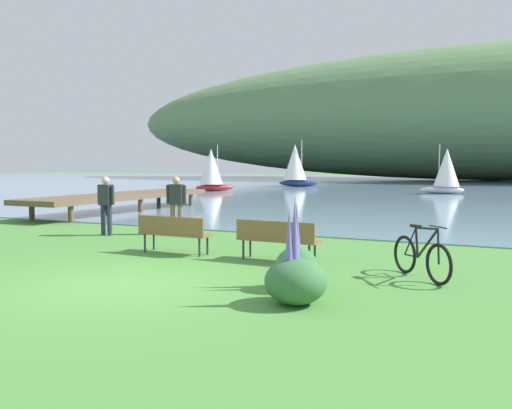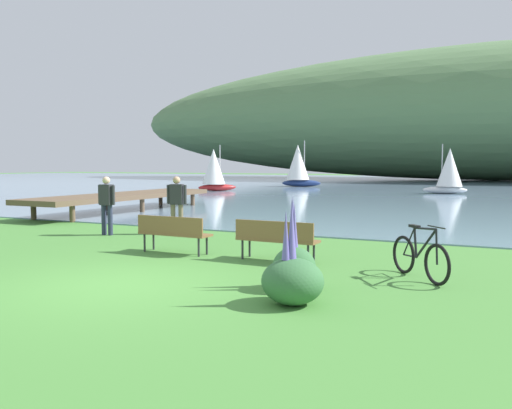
# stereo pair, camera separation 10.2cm
# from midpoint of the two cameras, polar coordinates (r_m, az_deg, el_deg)

# --- Properties ---
(ground_plane) EXTENTS (200.00, 200.00, 0.00)m
(ground_plane) POSITION_cam_midpoint_polar(r_m,az_deg,el_deg) (9.44, -14.44, -8.42)
(ground_plane) COLOR #478438
(bay_water) EXTENTS (180.00, 80.00, 0.04)m
(bay_water) POSITION_cam_midpoint_polar(r_m,az_deg,el_deg) (54.46, 18.79, 2.00)
(bay_water) COLOR #7A99B2
(bay_water) RESTS_ON ground
(distant_hillside) EXTENTS (103.97, 28.00, 16.75)m
(distant_hillside) POSITION_cam_midpoint_polar(r_m,az_deg,el_deg) (72.99, 24.41, 8.99)
(distant_hillside) COLOR #567A4C
(distant_hillside) RESTS_ON bay_water
(park_bench_near_camera) EXTENTS (1.82, 0.54, 0.88)m
(park_bench_near_camera) POSITION_cam_midpoint_polar(r_m,az_deg,el_deg) (12.33, -9.16, -2.88)
(park_bench_near_camera) COLOR brown
(park_bench_near_camera) RESTS_ON ground
(park_bench_further_along) EXTENTS (1.81, 0.53, 0.88)m
(park_bench_further_along) POSITION_cam_midpoint_polar(r_m,az_deg,el_deg) (11.22, 2.03, -3.54)
(park_bench_further_along) COLOR brown
(park_bench_further_along) RESTS_ON ground
(bicycle_leaning_near_bench) EXTENTS (1.22, 1.37, 1.01)m
(bicycle_leaning_near_bench) POSITION_cam_midpoint_polar(r_m,az_deg,el_deg) (9.96, 17.17, -5.46)
(bicycle_leaning_near_bench) COLOR black
(bicycle_leaning_near_bench) RESTS_ON ground
(person_at_shoreline) EXTENTS (0.59, 0.31, 1.71)m
(person_at_shoreline) POSITION_cam_midpoint_polar(r_m,az_deg,el_deg) (15.71, -8.81, 0.36)
(person_at_shoreline) COLOR #72604C
(person_at_shoreline) RESTS_ON ground
(person_on_the_grass) EXTENTS (0.61, 0.23, 1.71)m
(person_on_the_grass) POSITION_cam_midpoint_polar(r_m,az_deg,el_deg) (15.92, -16.11, 0.29)
(person_on_the_grass) COLOR #282D47
(person_on_the_grass) RESTS_ON ground
(echium_bush_closest_to_camera) EXTENTS (0.93, 0.93, 1.60)m
(echium_bush_closest_to_camera) POSITION_cam_midpoint_polar(r_m,az_deg,el_deg) (7.84, 3.93, -7.97)
(echium_bush_closest_to_camera) COLOR #386B3D
(echium_bush_closest_to_camera) RESTS_ON ground
(echium_bush_mid_cluster) EXTENTS (0.73, 0.73, 1.55)m
(echium_bush_mid_cluster) POSITION_cam_midpoint_polar(r_m,az_deg,el_deg) (8.77, 4.06, -6.49)
(echium_bush_mid_cluster) COLOR #386B3D
(echium_bush_mid_cluster) RESTS_ON ground
(sailboat_nearest_to_shore) EXTENTS (3.00, 1.97, 3.41)m
(sailboat_nearest_to_shore) POSITION_cam_midpoint_polar(r_m,az_deg,el_deg) (38.52, 19.83, 3.50)
(sailboat_nearest_to_shore) COLOR white
(sailboat_nearest_to_shore) RESTS_ON bay_water
(sailboat_mid_bay) EXTENTS (3.67, 2.44, 4.16)m
(sailboat_mid_bay) POSITION_cam_midpoint_polar(r_m,az_deg,el_deg) (48.01, 4.23, 4.29)
(sailboat_mid_bay) COLOR navy
(sailboat_mid_bay) RESTS_ON bay_water
(sailboat_far_off) EXTENTS (2.78, 2.80, 3.49)m
(sailboat_far_off) POSITION_cam_midpoint_polar(r_m,az_deg,el_deg) (40.03, -4.91, 3.82)
(sailboat_far_off) COLOR #B22323
(sailboat_far_off) RESTS_ON bay_water
(pier_dock) EXTENTS (2.40, 10.00, 0.80)m
(pier_dock) POSITION_cam_midpoint_polar(r_m,az_deg,el_deg) (23.47, -14.40, 0.88)
(pier_dock) COLOR brown
(pier_dock) RESTS_ON ground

